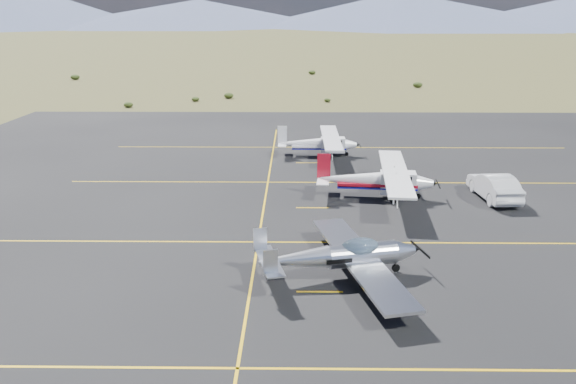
% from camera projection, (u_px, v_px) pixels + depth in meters
% --- Properties ---
extents(ground, '(1600.00, 1600.00, 0.00)m').
position_uv_depth(ground, '(378.00, 259.00, 27.41)').
color(ground, '#383D1C').
rests_on(ground, ground).
extents(apron, '(72.00, 72.00, 0.02)m').
position_uv_depth(apron, '(362.00, 211.00, 34.08)').
color(apron, black).
rests_on(apron, ground).
extents(aircraft_low_wing, '(7.46, 10.22, 2.22)m').
position_uv_depth(aircraft_low_wing, '(344.00, 256.00, 25.14)').
color(aircraft_low_wing, silver).
rests_on(aircraft_low_wing, apron).
extents(aircraft_cessna, '(6.79, 11.27, 2.84)m').
position_uv_depth(aircraft_cessna, '(377.00, 179.00, 36.14)').
color(aircraft_cessna, white).
rests_on(aircraft_cessna, apron).
extents(aircraft_plain, '(5.96, 9.93, 2.53)m').
position_uv_depth(aircraft_plain, '(319.00, 143.00, 46.99)').
color(aircraft_plain, white).
rests_on(aircraft_plain, apron).
extents(sedan, '(2.13, 5.26, 1.70)m').
position_uv_depth(sedan, '(494.00, 186.00, 36.05)').
color(sedan, silver).
rests_on(sedan, apron).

